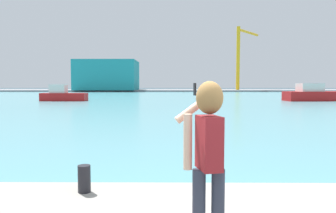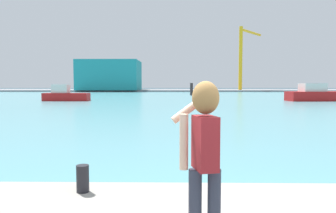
{
  "view_description": "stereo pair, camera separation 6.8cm",
  "coord_description": "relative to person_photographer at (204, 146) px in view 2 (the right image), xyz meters",
  "views": [
    {
      "loc": [
        -0.9,
        -3.51,
        2.22
      ],
      "look_at": [
        -0.98,
        4.81,
        1.63
      ],
      "focal_mm": 34.66,
      "sensor_mm": 36.0,
      "label": 1
    },
    {
      "loc": [
        -0.83,
        -3.51,
        2.22
      ],
      "look_at": [
        -0.98,
        4.81,
        1.63
      ],
      "focal_mm": 34.66,
      "sensor_mm": 36.0,
      "label": 2
    }
  ],
  "objects": [
    {
      "name": "far_shore_dock",
      "position": [
        0.52,
        92.17,
        -1.35
      ],
      "size": [
        140.0,
        20.0,
        0.44
      ],
      "primitive_type": "cube",
      "color": "gray",
      "rests_on": "ground_plane"
    },
    {
      "name": "person_photographer",
      "position": [
        0.0,
        0.0,
        0.0
      ],
      "size": [
        0.53,
        0.54,
        1.74
      ],
      "rotation": [
        0.0,
        0.0,
        1.8
      ],
      "color": "#2D3342",
      "rests_on": "quay_promenade"
    },
    {
      "name": "harbor_water",
      "position": [
        0.52,
        52.17,
        -1.56
      ],
      "size": [
        140.0,
        100.0,
        0.02
      ],
      "primitive_type": "cube",
      "color": "#599EA8",
      "rests_on": "ground_plane"
    },
    {
      "name": "boat_moored_2",
      "position": [
        18.13,
        38.15,
        -0.74
      ],
      "size": [
        8.64,
        3.51,
        2.24
      ],
      "rotation": [
        0.0,
        0.0,
        0.12
      ],
      "color": "#B21919",
      "rests_on": "harbor_water"
    },
    {
      "name": "harbor_bollard",
      "position": [
        -1.75,
        1.67,
        -0.85
      ],
      "size": [
        0.2,
        0.2,
        0.43
      ],
      "primitive_type": "cylinder",
      "color": "black",
      "rests_on": "quay_promenade"
    },
    {
      "name": "ground_plane",
      "position": [
        0.52,
        50.17,
        -1.57
      ],
      "size": [
        220.0,
        220.0,
        0.0
      ],
      "primitive_type": "plane",
      "color": "#334751"
    },
    {
      "name": "warehouse_left",
      "position": [
        -18.22,
        87.84,
        2.96
      ],
      "size": [
        16.47,
        13.67,
        8.16
      ],
      "primitive_type": "cube",
      "color": "teal",
      "rests_on": "far_shore_dock"
    },
    {
      "name": "boat_moored",
      "position": [
        -14.12,
        37.62,
        -0.82
      ],
      "size": [
        5.72,
        1.95,
        2.09
      ],
      "rotation": [
        0.0,
        0.0,
        -0.02
      ],
      "color": "#B21919",
      "rests_on": "harbor_water"
    },
    {
      "name": "port_crane",
      "position": [
        19.54,
        89.81,
        9.89
      ],
      "size": [
        8.92,
        11.64,
        17.63
      ],
      "color": "yellow",
      "rests_on": "far_shore_dock"
    }
  ]
}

